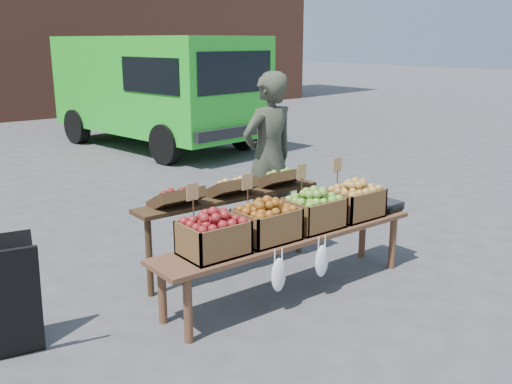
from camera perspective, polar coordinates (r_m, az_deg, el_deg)
ground at (r=5.77m, az=3.84°, el=-7.97°), size 80.00×80.00×0.00m
delivery_van at (r=12.51m, az=-9.91°, el=9.77°), size 3.07×5.46×2.32m
vendor at (r=6.41m, az=1.27°, el=3.41°), size 0.72×0.48×1.92m
back_table at (r=5.59m, az=-2.50°, el=-3.03°), size 2.10×0.44×1.04m
display_bench at (r=5.22m, az=3.41°, el=-7.13°), size 2.70×0.56×0.57m
crate_golden_apples at (r=4.60m, az=-4.29°, el=-4.59°), size 0.50×0.40×0.28m
crate_russet_pears at (r=4.91m, az=1.06°, el=-3.28°), size 0.50×0.40×0.28m
crate_red_apples at (r=5.25m, az=5.73°, el=-2.11°), size 0.50×0.40×0.28m
crate_green_apples at (r=5.63m, az=9.79°, el=-1.08°), size 0.50×0.40×0.28m
weighing_scale at (r=5.97m, az=12.50°, el=-1.30°), size 0.34×0.30×0.08m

